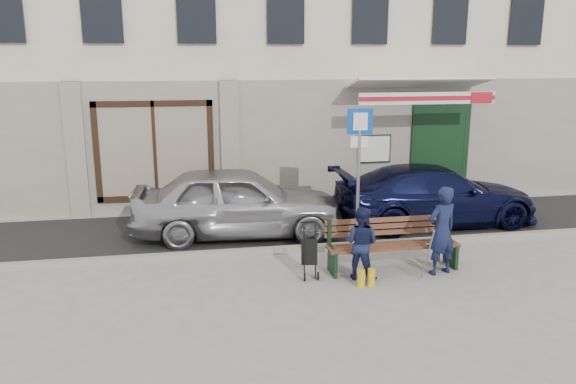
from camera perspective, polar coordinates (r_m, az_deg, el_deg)
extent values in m
plane|color=#9E9991|center=(9.84, 4.92, -8.83)|extent=(80.00, 80.00, 0.00)
cube|color=#282828|center=(12.68, 1.25, -3.59)|extent=(60.00, 3.20, 0.01)
cube|color=#9E9384|center=(11.18, 2.91, -5.69)|extent=(60.00, 0.18, 0.12)
cube|color=beige|center=(17.49, -2.40, 17.64)|extent=(20.00, 7.00, 10.00)
cube|color=#9E9384|center=(14.11, -0.24, 4.81)|extent=(20.00, 0.12, 3.20)
cube|color=maroon|center=(13.98, -13.34, 4.16)|extent=(2.50, 0.12, 2.00)
cube|color=black|center=(15.34, 15.11, 3.91)|extent=(1.60, 0.10, 2.60)
cube|color=black|center=(15.77, 14.36, 3.84)|extent=(1.25, 0.90, 2.40)
cube|color=white|center=(14.60, 8.78, 4.35)|extent=(0.80, 0.03, 0.65)
cube|color=white|center=(14.55, 12.71, 10.61)|extent=(3.40, 1.72, 0.42)
cube|color=white|center=(13.79, 14.04, 9.23)|extent=(3.40, 0.05, 0.28)
cube|color=#AF1523|center=(13.76, 14.09, 9.22)|extent=(3.40, 0.02, 0.10)
imported|color=#ACACB0|center=(11.95, -5.12, -0.97)|extent=(4.55, 2.08, 1.51)
imported|color=black|center=(13.22, 14.68, -0.30)|extent=(4.71, 1.98, 1.36)
cylinder|color=gray|center=(11.48, 7.15, 1.30)|extent=(0.07, 0.07, 2.65)
cube|color=#0C3EB0|center=(11.29, 7.32, 7.13)|extent=(0.51, 0.11, 0.51)
cube|color=white|center=(11.26, 7.37, 7.12)|extent=(0.29, 0.07, 0.35)
cube|color=white|center=(11.34, 7.26, 5.08)|extent=(0.35, 0.09, 0.22)
cube|color=brown|center=(10.25, 10.65, -5.40)|extent=(2.40, 0.50, 0.04)
cube|color=brown|center=(10.41, 10.18, -3.41)|extent=(2.40, 0.10, 0.36)
cube|color=#16321C|center=(10.00, 4.54, -7.07)|extent=(0.06, 0.50, 0.45)
cube|color=#16321C|center=(10.77, 16.21, -6.06)|extent=(0.06, 0.50, 0.45)
cube|color=white|center=(10.44, 14.72, -5.09)|extent=(0.34, 0.25, 0.11)
cylinder|color=gray|center=(9.79, 13.99, -6.19)|extent=(0.07, 0.34, 0.96)
cylinder|color=gold|center=(9.53, 7.43, -8.69)|extent=(0.13, 0.13, 0.30)
cylinder|color=gold|center=(9.58, 8.46, -8.59)|extent=(0.13, 0.13, 0.30)
imported|color=#151A3B|center=(10.16, 15.34, -3.80)|extent=(0.66, 0.52, 1.58)
imported|color=#161C3D|center=(9.72, 7.42, -5.15)|extent=(0.79, 0.77, 1.28)
cylinder|color=black|center=(9.73, 1.71, -8.62)|extent=(0.05, 0.14, 0.14)
cylinder|color=black|center=(9.77, 3.08, -8.52)|extent=(0.05, 0.14, 0.14)
cube|color=black|center=(9.80, 2.16, -6.11)|extent=(0.32, 0.29, 0.46)
cylinder|color=black|center=(9.75, 2.04, -3.09)|extent=(0.26, 0.07, 0.02)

